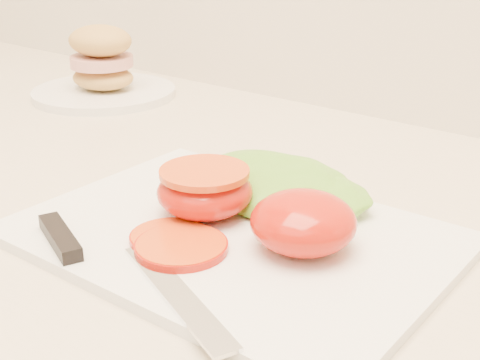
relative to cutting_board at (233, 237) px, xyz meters
The scene contains 9 objects.
cutting_board is the anchor object (origin of this frame).
tomato_half_dome 0.07m from the cutting_board, 10.36° to the left, with size 0.09×0.09×0.05m, color #BC0F08.
tomato_half_cut 0.05m from the cutting_board, 163.70° to the left, with size 0.09×0.09×0.04m.
tomato_slice_0 0.05m from the cutting_board, 102.56° to the right, with size 0.07×0.07×0.01m, color #D95711.
tomato_slice_1 0.06m from the cutting_board, 124.34° to the right, with size 0.07×0.07×0.01m, color #D95711.
lettuce_leaf_0 0.08m from the cutting_board, 101.83° to the left, with size 0.16×0.11×0.03m, color #6AC133.
lettuce_leaf_1 0.09m from the cutting_board, 69.97° to the left, with size 0.11×0.08×0.02m, color #6AC133.
knife 0.12m from the cutting_board, 114.05° to the right, with size 0.25×0.08×0.01m.
sandwich_plate 0.52m from the cutting_board, 151.06° to the left, with size 0.22×0.22×0.11m.
Camera 1 is at (0.06, 1.19, 1.20)m, focal length 50.00 mm.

